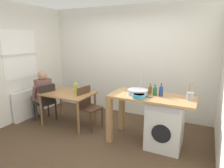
{
  "coord_description": "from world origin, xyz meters",
  "views": [
    {
      "loc": [
        1.84,
        -2.91,
        1.93
      ],
      "look_at": [
        0.19,
        0.45,
        1.05
      ],
      "focal_mm": 31.71,
      "sensor_mm": 36.0,
      "label": 1
    }
  ],
  "objects_px": {
    "seated_person": "(42,93)",
    "bottle_tall_green": "(150,89)",
    "dining_table": "(68,97)",
    "mixing_bowl": "(139,96)",
    "vase": "(76,88)",
    "chair_person_seat": "(46,101)",
    "bottle_squat_brown": "(155,91)",
    "utensil_crock": "(190,96)",
    "chair_opposite": "(88,105)",
    "washing_machine": "(165,124)",
    "bottle_clear_small": "(161,90)"
  },
  "relations": [
    {
      "from": "chair_opposite",
      "to": "bottle_tall_green",
      "type": "distance_m",
      "value": 1.43
    },
    {
      "from": "dining_table",
      "to": "mixing_bowl",
      "type": "xyz_separation_m",
      "value": [
        1.72,
        -0.23,
        0.31
      ]
    },
    {
      "from": "bottle_tall_green",
      "to": "utensil_crock",
      "type": "relative_size",
      "value": 0.61
    },
    {
      "from": "dining_table",
      "to": "chair_person_seat",
      "type": "distance_m",
      "value": 0.58
    },
    {
      "from": "washing_machine",
      "to": "bottle_clear_small",
      "type": "xyz_separation_m",
      "value": [
        -0.12,
        0.07,
        0.59
      ]
    },
    {
      "from": "dining_table",
      "to": "bottle_tall_green",
      "type": "bearing_deg",
      "value": 4.23
    },
    {
      "from": "mixing_bowl",
      "to": "utensil_crock",
      "type": "height_order",
      "value": "utensil_crock"
    },
    {
      "from": "chair_opposite",
      "to": "mixing_bowl",
      "type": "xyz_separation_m",
      "value": [
        1.24,
        -0.29,
        0.45
      ]
    },
    {
      "from": "dining_table",
      "to": "chair_opposite",
      "type": "xyz_separation_m",
      "value": [
        0.48,
        0.06,
        -0.14
      ]
    },
    {
      "from": "dining_table",
      "to": "seated_person",
      "type": "xyz_separation_m",
      "value": [
        -0.7,
        -0.07,
        0.03
      ]
    },
    {
      "from": "washing_machine",
      "to": "vase",
      "type": "bearing_deg",
      "value": 176.35
    },
    {
      "from": "chair_person_seat",
      "to": "vase",
      "type": "height_order",
      "value": "vase"
    },
    {
      "from": "bottle_clear_small",
      "to": "bottle_squat_brown",
      "type": "bearing_deg",
      "value": 177.2
    },
    {
      "from": "bottle_squat_brown",
      "to": "chair_person_seat",
      "type": "bearing_deg",
      "value": -176.01
    },
    {
      "from": "washing_machine",
      "to": "vase",
      "type": "xyz_separation_m",
      "value": [
        -2.01,
        0.13,
        0.42
      ]
    },
    {
      "from": "chair_opposite",
      "to": "utensil_crock",
      "type": "distance_m",
      "value": 2.1
    },
    {
      "from": "dining_table",
      "to": "utensil_crock",
      "type": "distance_m",
      "value": 2.55
    },
    {
      "from": "chair_person_seat",
      "to": "utensil_crock",
      "type": "distance_m",
      "value": 3.11
    },
    {
      "from": "utensil_crock",
      "to": "washing_machine",
      "type": "bearing_deg",
      "value": -171.9
    },
    {
      "from": "mixing_bowl",
      "to": "dining_table",
      "type": "bearing_deg",
      "value": 172.53
    },
    {
      "from": "dining_table",
      "to": "bottle_clear_small",
      "type": "xyz_separation_m",
      "value": [
        2.04,
        0.05,
        0.38
      ]
    },
    {
      "from": "seated_person",
      "to": "bottle_tall_green",
      "type": "xyz_separation_m",
      "value": [
        2.52,
        0.21,
        0.33
      ]
    },
    {
      "from": "chair_person_seat",
      "to": "seated_person",
      "type": "xyz_separation_m",
      "value": [
        -0.15,
        0.05,
        0.16
      ]
    },
    {
      "from": "chair_person_seat",
      "to": "bottle_squat_brown",
      "type": "height_order",
      "value": "bottle_squat_brown"
    },
    {
      "from": "chair_opposite",
      "to": "seated_person",
      "type": "xyz_separation_m",
      "value": [
        -1.18,
        -0.14,
        0.16
      ]
    },
    {
      "from": "dining_table",
      "to": "bottle_clear_small",
      "type": "distance_m",
      "value": 2.07
    },
    {
      "from": "washing_machine",
      "to": "utensil_crock",
      "type": "xyz_separation_m",
      "value": [
        0.37,
        0.05,
        0.56
      ]
    },
    {
      "from": "washing_machine",
      "to": "mixing_bowl",
      "type": "relative_size",
      "value": 3.6
    },
    {
      "from": "bottle_clear_small",
      "to": "vase",
      "type": "relative_size",
      "value": 1.06
    },
    {
      "from": "chair_opposite",
      "to": "washing_machine",
      "type": "bearing_deg",
      "value": 97.76
    },
    {
      "from": "chair_person_seat",
      "to": "mixing_bowl",
      "type": "bearing_deg",
      "value": -75.36
    },
    {
      "from": "bottle_squat_brown",
      "to": "vase",
      "type": "distance_m",
      "value": 1.79
    },
    {
      "from": "seated_person",
      "to": "bottle_squat_brown",
      "type": "xyz_separation_m",
      "value": [
        2.63,
        0.12,
        0.34
      ]
    },
    {
      "from": "chair_person_seat",
      "to": "bottle_squat_brown",
      "type": "xyz_separation_m",
      "value": [
        2.48,
        0.17,
        0.5
      ]
    },
    {
      "from": "chair_opposite",
      "to": "washing_machine",
      "type": "xyz_separation_m",
      "value": [
        1.68,
        -0.09,
        -0.08
      ]
    },
    {
      "from": "seated_person",
      "to": "bottle_tall_green",
      "type": "relative_size",
      "value": 6.58
    },
    {
      "from": "seated_person",
      "to": "chair_person_seat",
      "type": "bearing_deg",
      "value": -90.0
    },
    {
      "from": "vase",
      "to": "chair_person_seat",
      "type": "bearing_deg",
      "value": -162.37
    },
    {
      "from": "seated_person",
      "to": "utensil_crock",
      "type": "height_order",
      "value": "utensil_crock"
    },
    {
      "from": "vase",
      "to": "bottle_clear_small",
      "type": "bearing_deg",
      "value": -1.67
    },
    {
      "from": "vase",
      "to": "seated_person",
      "type": "bearing_deg",
      "value": -168.44
    },
    {
      "from": "bottle_clear_small",
      "to": "chair_person_seat",
      "type": "bearing_deg",
      "value": -176.3
    },
    {
      "from": "dining_table",
      "to": "mixing_bowl",
      "type": "bearing_deg",
      "value": -7.47
    },
    {
      "from": "vase",
      "to": "utensil_crock",
      "type": "bearing_deg",
      "value": -1.83
    },
    {
      "from": "chair_opposite",
      "to": "mixing_bowl",
      "type": "distance_m",
      "value": 1.35
    },
    {
      "from": "chair_person_seat",
      "to": "utensil_crock",
      "type": "xyz_separation_m",
      "value": [
        3.07,
        0.15,
        0.48
      ]
    },
    {
      "from": "washing_machine",
      "to": "mixing_bowl",
      "type": "xyz_separation_m",
      "value": [
        -0.44,
        -0.2,
        0.53
      ]
    },
    {
      "from": "bottle_tall_green",
      "to": "vase",
      "type": "relative_size",
      "value": 0.84
    },
    {
      "from": "seated_person",
      "to": "utensil_crock",
      "type": "relative_size",
      "value": 4.01
    },
    {
      "from": "washing_machine",
      "to": "bottle_clear_small",
      "type": "bearing_deg",
      "value": 148.25
    }
  ]
}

